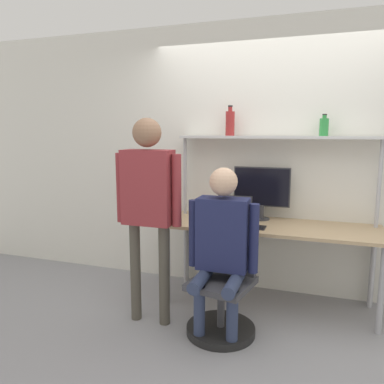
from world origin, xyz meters
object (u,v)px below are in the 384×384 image
object	(u,v)px
bottle_red	(230,123)
bottle_green	(324,127)
office_chair	(223,300)
person_standing	(148,194)
person_seated	(222,239)
cell_phone	(262,228)
laptop	(233,217)
monitor	(262,190)

from	to	relation	value
bottle_red	bottle_green	bearing A→B (deg)	-0.00
bottle_green	bottle_red	distance (m)	0.87
office_chair	person_standing	bearing A→B (deg)	-176.48
person_seated	bottle_green	size ratio (longest dim) A/B	6.87
cell_phone	person_seated	xyz separation A→B (m)	(-0.24, -0.52, 0.02)
cell_phone	bottle_red	bearing A→B (deg)	136.89
cell_phone	laptop	bearing A→B (deg)	167.88
person_seated	bottle_red	size ratio (longest dim) A/B	4.65
laptop	office_chair	world-z (taller)	laptop
office_chair	person_seated	distance (m)	0.52
laptop	person_standing	xyz separation A→B (m)	(-0.59, -0.58, 0.27)
person_seated	person_standing	xyz separation A→B (m)	(-0.63, 0.01, 0.32)
laptop	cell_phone	bearing A→B (deg)	-12.12
monitor	bottle_red	size ratio (longest dim) A/B	1.87
laptop	bottle_green	distance (m)	1.16
monitor	bottle_red	world-z (taller)	bottle_red
laptop	cell_phone	xyz separation A→B (m)	(0.27, -0.06, -0.07)
cell_phone	bottle_green	bearing A→B (deg)	36.78
cell_phone	monitor	bearing A→B (deg)	99.69
monitor	cell_phone	distance (m)	0.46
person_standing	bottle_green	xyz separation A→B (m)	(1.35, 0.88, 0.55)
office_chair	bottle_green	world-z (taller)	bottle_green
person_standing	bottle_green	bearing A→B (deg)	33.11
cell_phone	person_standing	world-z (taller)	person_standing
person_standing	bottle_green	size ratio (longest dim) A/B	8.80
bottle_green	office_chair	bearing A→B (deg)	-130.25
monitor	bottle_green	size ratio (longest dim) A/B	2.76
monitor	bottle_red	distance (m)	0.72
laptop	bottle_red	size ratio (longest dim) A/B	1.11
bottle_green	laptop	bearing A→B (deg)	-158.21
monitor	laptop	size ratio (longest dim) A/B	1.69
laptop	cell_phone	size ratio (longest dim) A/B	2.16
person_standing	office_chair	bearing A→B (deg)	3.52
laptop	person_seated	distance (m)	0.59
laptop	person_standing	size ratio (longest dim) A/B	0.19
monitor	person_standing	size ratio (longest dim) A/B	0.31
monitor	cell_phone	size ratio (longest dim) A/B	3.63
person_seated	person_standing	distance (m)	0.71
person_seated	person_standing	bearing A→B (deg)	179.43
laptop	office_chair	distance (m)	0.79
bottle_red	office_chair	bearing A→B (deg)	-79.32
person_seated	bottle_red	bearing A→B (deg)	99.63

